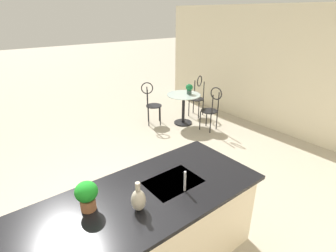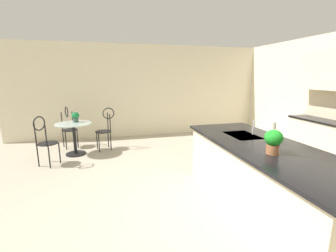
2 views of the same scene
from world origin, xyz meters
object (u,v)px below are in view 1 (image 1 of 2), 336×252
object	(u,v)px
chair_near_window	(151,101)
chair_by_island	(212,107)
bistro_table	(183,106)
vase_on_counter	(138,200)
chair_toward_desk	(198,94)
potted_plant_on_table	(189,88)
potted_plant_counter_near	(87,194)

from	to	relation	value
chair_near_window	chair_by_island	distance (m)	1.44
bistro_table	vase_on_counter	size ratio (longest dim) A/B	2.78
bistro_table	chair_near_window	xyz separation A→B (m)	(0.62, -0.46, 0.13)
bistro_table	chair_by_island	xyz separation A→B (m)	(-0.23, 0.69, 0.13)
chair_toward_desk	vase_on_counter	bearing A→B (deg)	39.61
bistro_table	chair_near_window	size ratio (longest dim) A/B	0.77
chair_near_window	chair_by_island	bearing A→B (deg)	126.25
potted_plant_on_table	potted_plant_counter_near	bearing A→B (deg)	35.70
chair_by_island	chair_toward_desk	bearing A→B (deg)	-115.66
chair_toward_desk	potted_plant_on_table	world-z (taller)	chair_toward_desk
chair_near_window	chair_by_island	xyz separation A→B (m)	(-0.85, 1.16, 0.00)
chair_toward_desk	vase_on_counter	size ratio (longest dim) A/B	3.62
potted_plant_on_table	vase_on_counter	xyz separation A→B (m)	(3.17, 2.81, 0.15)
chair_toward_desk	potted_plant_on_table	xyz separation A→B (m)	(0.53, 0.25, 0.30)
chair_near_window	chair_toward_desk	bearing A→B (deg)	168.88
potted_plant_counter_near	vase_on_counter	xyz separation A→B (m)	(-0.35, 0.28, -0.05)
potted_plant_counter_near	chair_toward_desk	bearing A→B (deg)	-145.53
chair_near_window	chair_toward_desk	size ratio (longest dim) A/B	1.00
bistro_table	chair_toward_desk	size ratio (longest dim) A/B	0.77
bistro_table	vase_on_counter	world-z (taller)	vase_on_counter
chair_by_island	bistro_table	bearing A→B (deg)	-71.53
chair_by_island	potted_plant_counter_near	bearing A→B (deg)	27.43
chair_by_island	potted_plant_counter_near	distance (m)	4.11
bistro_table	potted_plant_on_table	distance (m)	0.45
potted_plant_counter_near	potted_plant_on_table	bearing A→B (deg)	-144.30
chair_near_window	vase_on_counter	bearing A→B (deg)	53.87
chair_by_island	vase_on_counter	bearing A→B (deg)	33.45
potted_plant_on_table	bistro_table	bearing A→B (deg)	-17.82
bistro_table	chair_toward_desk	xyz separation A→B (m)	(-0.67, -0.21, 0.13)
bistro_table	vase_on_counter	distance (m)	4.21
potted_plant_on_table	potted_plant_counter_near	xyz separation A→B (m)	(3.52, 2.53, 0.21)
chair_toward_desk	potted_plant_on_table	size ratio (longest dim) A/B	4.40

